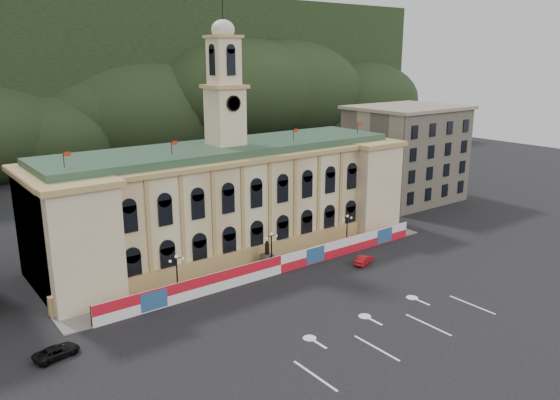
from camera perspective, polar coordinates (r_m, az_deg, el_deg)
ground at (r=62.86m, az=8.51°, el=-11.76°), size 260.00×260.00×0.00m
lane_markings at (r=59.90m, az=12.01°, el=-13.34°), size 26.00×10.00×0.02m
hill_ridge at (r=166.10m, az=-23.27°, el=10.75°), size 230.00×80.00×64.00m
city_hall at (r=80.51m, az=-5.39°, el=0.31°), size 56.20×17.60×37.10m
side_building_right at (r=110.59m, az=12.97°, el=4.77°), size 21.00×17.00×18.60m
hoarding_fence at (r=72.69m, az=0.05°, el=-6.72°), size 50.00×0.44×2.50m
pavement at (r=75.10m, az=-1.23°, el=-6.96°), size 56.00×5.50×0.16m
statue at (r=74.88m, az=-1.35°, el=-6.12°), size 1.40×1.40×3.72m
lamp_left at (r=66.72m, az=-10.72°, el=-7.34°), size 1.96×0.44×5.15m
lamp_center at (r=73.46m, az=-0.90°, el=-4.97°), size 1.96×0.44×5.15m
lamp_right at (r=82.07m, az=7.02°, el=-2.93°), size 1.96×0.44×5.15m
red_sedan at (r=76.79m, az=8.76°, el=-6.21°), size 3.55×4.51×1.23m
black_suv at (r=58.12m, az=-22.31°, el=-14.47°), size 3.66×5.09×1.20m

